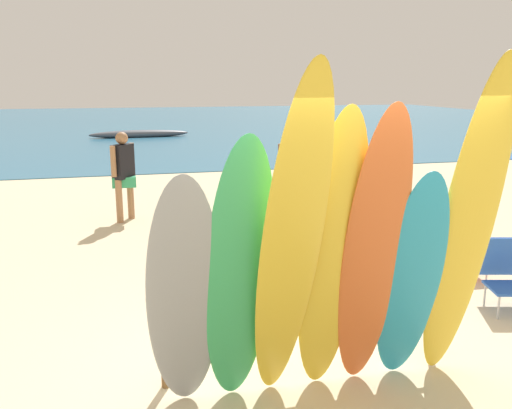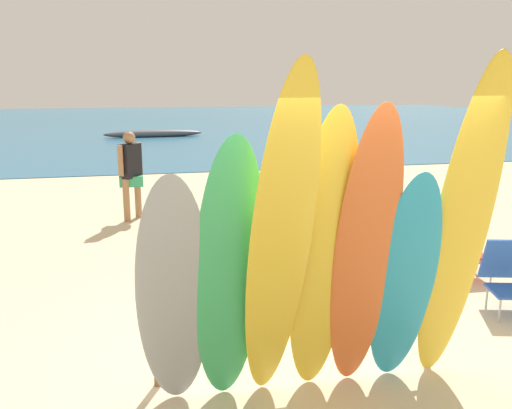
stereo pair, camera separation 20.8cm
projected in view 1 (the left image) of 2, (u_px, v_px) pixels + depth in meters
The scene contains 18 objects.
ground at pixel (168, 160), 18.28m from camera, with size 60.00×60.00×0.00m, color beige.
ocean_water at pixel (144, 122), 34.54m from camera, with size 60.00×40.00×0.02m, color teal.
surfboard_rack at pixel (307, 310), 4.92m from camera, with size 2.69×0.07×0.75m.
surfboard_grey_0 at pixel (184, 297), 4.13m from camera, with size 0.57×0.07×2.04m, color #999EA3.
surfboard_green_1 at pixel (240, 277), 4.17m from camera, with size 0.55×0.07×2.31m, color #38B266.
surfboard_yellow_2 at pixel (291, 248), 4.05m from camera, with size 0.49×0.07×2.88m, color yellow.
surfboard_yellow_3 at pixel (332, 258), 4.32m from camera, with size 0.53×0.06×2.50m, color yellow.
surfboard_orange_4 at pixel (373, 255), 4.36m from camera, with size 0.52×0.08×2.53m, color orange.
surfboard_teal_5 at pixel (411, 280), 4.54m from camera, with size 0.54×0.06×2.00m, color #289EC6.
surfboard_yellow_6 at pixel (467, 229), 4.46m from camera, with size 0.52×0.08×2.89m, color yellow.
beachgoer_by_water at pixel (314, 166), 10.76m from camera, with size 0.62×0.26×1.65m.
beachgoer_midbeach at pixel (290, 164), 11.61m from camera, with size 0.46×0.39×1.49m.
beachgoer_strolling at pixel (300, 186), 9.23m from camera, with size 0.45×0.40×1.50m.
beachgoer_photographing at pixel (123, 170), 10.17m from camera, with size 0.44×0.51×1.68m.
beach_chair_red at pixel (459, 242), 7.51m from camera, with size 0.54×0.75×0.80m.
beach_chair_blue at pixel (380, 226), 8.31m from camera, with size 0.66×0.77×0.83m.
beach_chair_striped at pixel (506, 272), 6.34m from camera, with size 0.65×0.76×0.83m.
distant_boat at pixel (139, 134), 25.48m from camera, with size 4.62×0.90×0.37m.
Camera 1 is at (-1.56, -4.33, 2.61)m, focal length 38.15 mm.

